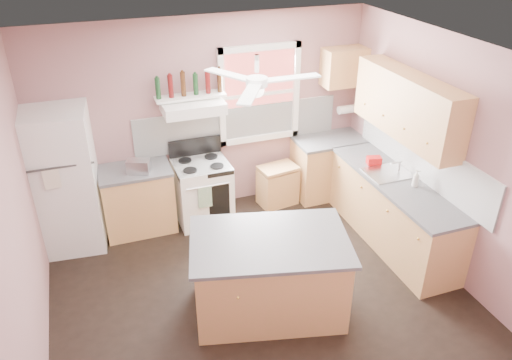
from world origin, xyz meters
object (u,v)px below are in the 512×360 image
object	(u,v)px
toaster	(138,166)
island	(269,276)
refrigerator	(64,181)
stove	(203,192)
cart	(278,187)

from	to	relation	value
toaster	island	distance (m)	2.23
refrigerator	island	world-z (taller)	refrigerator
toaster	stove	bearing A→B (deg)	24.85
refrigerator	toaster	xyz separation A→B (m)	(0.90, -0.09, 0.08)
stove	cart	size ratio (longest dim) A/B	1.61
refrigerator	stove	xyz separation A→B (m)	(1.71, -0.03, -0.48)
cart	toaster	bearing A→B (deg)	174.18
cart	island	bearing A→B (deg)	-123.02
cart	island	world-z (taller)	island
cart	stove	bearing A→B (deg)	173.39
island	stove	bearing A→B (deg)	110.41
refrigerator	stove	distance (m)	1.78
refrigerator	stove	world-z (taller)	refrigerator
refrigerator	cart	xyz separation A→B (m)	(2.83, 0.01, -0.64)
island	toaster	bearing A→B (deg)	132.53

